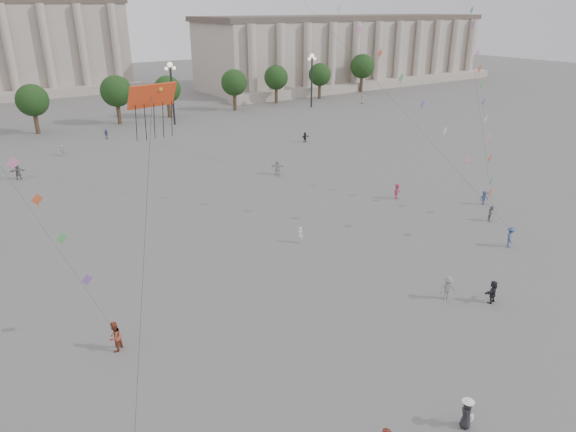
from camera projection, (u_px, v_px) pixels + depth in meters
ground at (408, 373)px, 29.19m from camera, size 360.00×360.00×0.00m
hall_east at (349, 51)px, 136.88m from camera, size 84.00×26.22×17.20m
hall_central at (14, 29)px, 122.80m from camera, size 48.30×34.30×35.50m
tree_row at (70, 95)px, 86.90m from camera, size 137.12×5.12×8.00m
lamp_post_mid_east at (171, 82)px, 87.82m from camera, size 2.00×0.90×10.65m
lamp_post_far_east at (312, 71)px, 103.40m from camera, size 2.00×0.90×10.65m
person_crowd_0 at (106, 134)px, 80.52m from camera, size 0.95×0.52×1.54m
person_crowd_3 at (493, 292)px, 35.83m from camera, size 1.62×0.73×1.68m
person_crowd_4 at (62, 150)px, 71.45m from camera, size 1.26×1.36×1.52m
person_crowd_6 at (448, 288)px, 36.15m from camera, size 1.32×1.01×1.80m
person_crowd_7 at (278, 167)px, 63.18m from camera, size 1.67×1.67×1.93m
person_crowd_8 at (397, 191)px, 55.26m from camera, size 1.25×0.92×1.73m
person_crowd_9 at (305, 137)px, 78.56m from camera, size 1.45×0.59×1.52m
person_crowd_12 at (18, 172)px, 61.50m from camera, size 1.84×0.84×1.91m
person_crowd_13 at (300, 235)px, 45.00m from camera, size 0.53×0.64×1.49m
person_crowd_14 at (484, 198)px, 53.66m from camera, size 1.11×0.86×1.51m
person_crowd_18 at (362, 99)px, 109.96m from camera, size 0.73×0.99×1.85m
kite_flyer_0 at (115, 337)px, 30.74m from camera, size 1.20×1.17×1.95m
kite_flyer_1 at (510, 237)px, 44.13m from camera, size 1.36×1.28×1.85m
kite_flyer_2 at (491, 213)px, 49.57m from camera, size 0.93×0.85×1.55m
hat_person at (467, 413)px, 25.12m from camera, size 0.93×0.90×1.69m
dragon_kite at (153, 114)px, 22.01m from camera, size 3.09×2.62×15.36m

